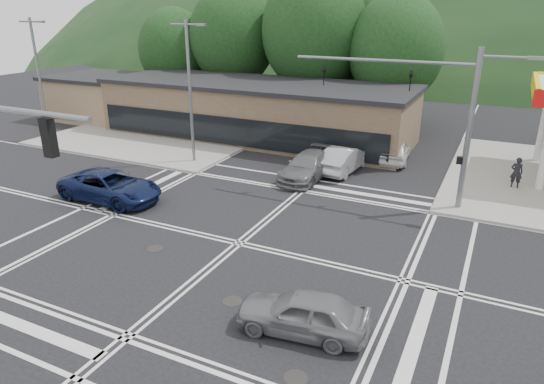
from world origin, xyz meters
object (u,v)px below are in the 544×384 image
at_px(car_grey_center, 303,313).
at_px(car_blue_west, 110,186).
at_px(car_queue_a, 344,159).
at_px(pedestrian, 517,172).
at_px(car_queue_b, 395,150).
at_px(car_northbound, 308,166).

bearing_deg(car_grey_center, car_blue_west, -121.41).
bearing_deg(car_blue_west, car_queue_a, -43.32).
relative_size(car_blue_west, car_grey_center, 1.36).
xyz_separation_m(car_queue_a, pedestrian, (9.73, 1.07, 0.23)).
bearing_deg(car_queue_a, pedestrian, -168.34).
height_order(car_blue_west, pedestrian, pedestrian).
xyz_separation_m(car_queue_b, car_northbound, (-3.95, -5.68, 0.01)).
bearing_deg(car_queue_a, car_northbound, 60.91).
xyz_separation_m(car_blue_west, car_queue_a, (9.63, 10.09, 0.01)).
relative_size(car_grey_center, car_queue_b, 0.95).
bearing_deg(car_blue_west, car_grey_center, -113.47).
distance_m(car_grey_center, pedestrian, 18.10).
bearing_deg(car_queue_a, car_queue_b, -119.60).
bearing_deg(car_northbound, pedestrian, 19.45).
height_order(car_queue_a, car_northbound, car_queue_a).
bearing_deg(car_northbound, car_blue_west, -132.54).
xyz_separation_m(car_blue_west, car_northbound, (8.13, 7.90, -0.02)).
height_order(car_blue_west, car_queue_a, car_queue_a).
xyz_separation_m(car_blue_west, pedestrian, (19.37, 11.16, 0.23)).
height_order(car_grey_center, car_queue_b, car_queue_b).
xyz_separation_m(car_grey_center, car_queue_b, (-1.42, 19.54, 0.04)).
distance_m(car_blue_west, pedestrian, 22.35).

